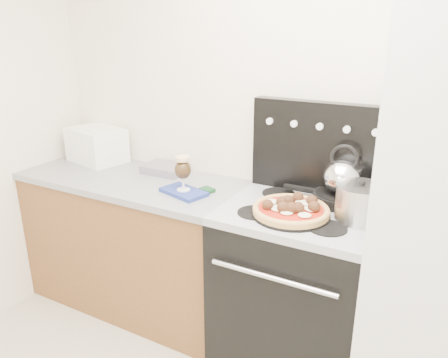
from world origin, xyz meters
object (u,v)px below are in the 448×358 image
Objects in this scene: base_cabinet at (137,244)px; pizza_pan at (291,214)px; pizza at (291,208)px; tea_kettle at (343,174)px; oven_mitt at (184,192)px; beer_glass at (183,173)px; skillet at (340,198)px; toaster_oven at (97,145)px; stove_body at (295,291)px; stock_pot at (360,204)px.

pizza_pan is at bearing -6.33° from base_cabinet.
tea_kettle reaches higher than pizza.
base_cabinet is at bearing 169.10° from oven_mitt.
pizza_pan is (0.65, -0.04, -0.10)m from beer_glass.
skillet reaches higher than base_cabinet.
base_cabinet is 3.92× the size of toaster_oven.
skillet is 1.29× the size of tea_kettle.
pizza is 0.33m from skillet.
oven_mitt is 0.71× the size of pizza.
tea_kettle reaches higher than pizza_pan.
oven_mitt reaches higher than base_cabinet.
toaster_oven is (-0.43, 0.16, 0.59)m from base_cabinet.
beer_glass is (0.87, -0.24, 0.01)m from toaster_oven.
stove_body is (1.10, -0.02, 0.01)m from base_cabinet.
toaster_oven is (-1.54, 0.18, 0.58)m from stove_body.
tea_kettle is (1.26, 0.16, 0.65)m from base_cabinet.
pizza_pan is at bearing -3.17° from beer_glass.
stock_pot is at bearing -0.56° from base_cabinet.
pizza reaches higher than base_cabinet.
beer_glass is 0.71× the size of skillet.
beer_glass is at bearing -10.90° from base_cabinet.
toaster_oven is 1.55m from pizza.
stock_pot is at bearing 2.32° from stove_body.
tea_kettle reaches higher than beer_glass.
stock_pot reaches higher than pizza.
tea_kettle is at bearing 58.82° from pizza_pan.
toaster_oven reaches higher than pizza_pan.
base_cabinet is 3.94× the size of pizza.
pizza is (1.09, -0.12, 0.53)m from base_cabinet.
tea_kettle is (0.00, 0.00, 0.14)m from skillet.
oven_mitt reaches higher than stove_body.
skillet is 0.14m from tea_kettle.
skillet is (0.15, 0.18, 0.51)m from stove_body.
base_cabinet is at bearing -7.38° from toaster_oven.
toaster_oven is at bearing 169.72° from pizza_pan.
base_cabinet is at bearing 169.10° from beer_glass.
stove_body is 0.63m from stock_pot.
pizza is (1.52, -0.28, -0.06)m from toaster_oven.
stock_pot is at bearing -52.54° from skillet.
stove_body is at bearing 79.49° from pizza.
beer_glass reaches higher than oven_mitt.
beer_glass reaches higher than stove_body.
beer_glass is 0.65m from pizza.
pizza reaches higher than skillet.
pizza_pan is at bearing -121.03° from tea_kettle.
beer_glass is (-0.67, -0.06, 0.58)m from stove_body.
pizza_pan is at bearing 2.04° from toaster_oven.
skillet is at bearing 7.16° from base_cabinet.
stock_pot is (0.95, 0.07, 0.09)m from oven_mitt.
pizza_pan is 1.03× the size of pizza.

